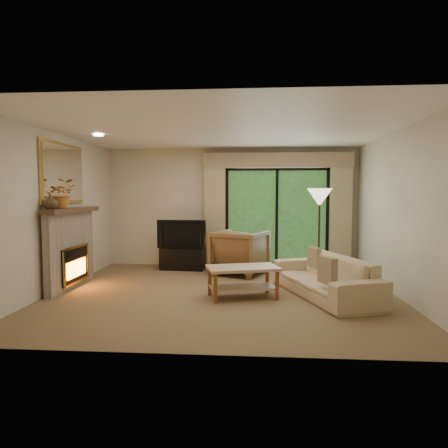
# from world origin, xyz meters

# --- Properties ---
(floor) EXTENTS (5.50, 5.50, 0.00)m
(floor) POSITION_xyz_m (0.00, 0.00, 0.00)
(floor) COLOR olive
(floor) RESTS_ON ground
(ceiling) EXTENTS (5.50, 5.50, 0.00)m
(ceiling) POSITION_xyz_m (0.00, 0.00, 2.60)
(ceiling) COLOR white
(ceiling) RESTS_ON ground
(wall_back) EXTENTS (5.00, 0.00, 5.00)m
(wall_back) POSITION_xyz_m (0.00, 2.50, 1.30)
(wall_back) COLOR beige
(wall_back) RESTS_ON ground
(wall_front) EXTENTS (5.00, 0.00, 5.00)m
(wall_front) POSITION_xyz_m (0.00, -2.50, 1.30)
(wall_front) COLOR beige
(wall_front) RESTS_ON ground
(wall_left) EXTENTS (0.00, 5.00, 5.00)m
(wall_left) POSITION_xyz_m (-2.75, 0.00, 1.30)
(wall_left) COLOR beige
(wall_left) RESTS_ON ground
(wall_right) EXTENTS (0.00, 5.00, 5.00)m
(wall_right) POSITION_xyz_m (2.75, 0.00, 1.30)
(wall_right) COLOR beige
(wall_right) RESTS_ON ground
(fireplace) EXTENTS (0.24, 1.70, 1.37)m
(fireplace) POSITION_xyz_m (-2.63, 0.20, 0.69)
(fireplace) COLOR gray
(fireplace) RESTS_ON floor
(mirror) EXTENTS (0.07, 1.45, 1.02)m
(mirror) POSITION_xyz_m (-2.71, 0.20, 1.95)
(mirror) COLOR gold
(mirror) RESTS_ON wall_left
(sliding_door) EXTENTS (2.26, 0.10, 2.16)m
(sliding_door) POSITION_xyz_m (1.00, 2.45, 1.10)
(sliding_door) COLOR black
(sliding_door) RESTS_ON floor
(curtain_left) EXTENTS (0.45, 0.18, 2.35)m
(curtain_left) POSITION_xyz_m (-0.35, 2.34, 1.20)
(curtain_left) COLOR tan
(curtain_left) RESTS_ON floor
(curtain_right) EXTENTS (0.45, 0.18, 2.35)m
(curtain_right) POSITION_xyz_m (2.35, 2.34, 1.20)
(curtain_right) COLOR tan
(curtain_right) RESTS_ON floor
(cornice) EXTENTS (3.20, 0.24, 0.32)m
(cornice) POSITION_xyz_m (1.00, 2.36, 2.32)
(cornice) COLOR #988160
(cornice) RESTS_ON wall_back
(media_console) EXTENTS (0.96, 0.49, 0.46)m
(media_console) POSITION_xyz_m (-1.00, 1.95, 0.23)
(media_console) COLOR black
(media_console) RESTS_ON floor
(tv) EXTENTS (1.05, 0.22, 0.60)m
(tv) POSITION_xyz_m (-1.00, 1.95, 0.76)
(tv) COLOR black
(tv) RESTS_ON media_console
(armchair) EXTENTS (1.26, 1.27, 0.89)m
(armchair) POSITION_xyz_m (0.23, 1.54, 0.45)
(armchair) COLOR brown
(armchair) RESTS_ON floor
(sofa) EXTENTS (1.51, 2.31, 0.63)m
(sofa) POSITION_xyz_m (1.61, -0.10, 0.31)
(sofa) COLOR tan
(sofa) RESTS_ON floor
(pillow_near) EXTENTS (0.22, 0.40, 0.38)m
(pillow_near) POSITION_xyz_m (1.53, -0.72, 0.53)
(pillow_near) COLOR #512E29
(pillow_near) RESTS_ON sofa
(pillow_far) EXTENTS (0.20, 0.35, 0.34)m
(pillow_far) POSITION_xyz_m (1.53, 0.52, 0.52)
(pillow_far) COLOR #512E29
(pillow_far) RESTS_ON sofa
(coffee_table) EXTENTS (1.20, 0.87, 0.49)m
(coffee_table) POSITION_xyz_m (0.33, -0.26, 0.24)
(coffee_table) COLOR tan
(coffee_table) RESTS_ON floor
(floor_lamp) EXTENTS (0.51, 0.51, 1.70)m
(floor_lamp) POSITION_xyz_m (1.71, 1.12, 0.85)
(floor_lamp) COLOR white
(floor_lamp) RESTS_ON floor
(vase) EXTENTS (0.30, 0.30, 0.24)m
(vase) POSITION_xyz_m (-2.61, -0.46, 1.49)
(vase) COLOR #4A3322
(vase) RESTS_ON fireplace
(branches) EXTENTS (0.53, 0.49, 0.47)m
(branches) POSITION_xyz_m (-2.61, -0.07, 1.61)
(branches) COLOR #C0742A
(branches) RESTS_ON fireplace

